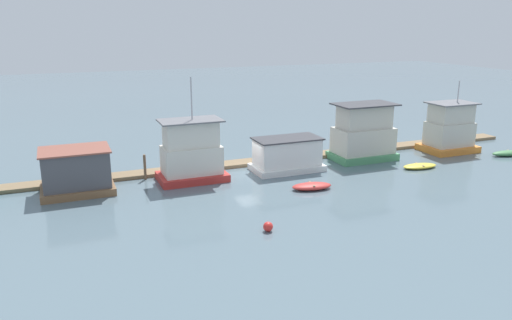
# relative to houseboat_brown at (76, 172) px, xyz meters

# --- Properties ---
(ground_plane) EXTENTS (200.00, 200.00, 0.00)m
(ground_plane) POSITION_rel_houseboat_brown_xyz_m (14.14, -0.20, -1.65)
(ground_plane) COLOR slate
(dock_walkway) EXTENTS (59.60, 1.82, 0.30)m
(dock_walkway) POSITION_rel_houseboat_brown_xyz_m (14.14, 2.49, -1.50)
(dock_walkway) COLOR #846B4C
(dock_walkway) RESTS_ON ground_plane
(houseboat_brown) EXTENTS (5.29, 3.99, 3.40)m
(houseboat_brown) POSITION_rel_houseboat_brown_xyz_m (0.00, 0.00, 0.00)
(houseboat_brown) COLOR brown
(houseboat_brown) RESTS_ON ground_plane
(houseboat_red) EXTENTS (5.49, 3.46, 8.42)m
(houseboat_red) POSITION_rel_houseboat_brown_xyz_m (8.88, -0.27, 0.59)
(houseboat_red) COLOR red
(houseboat_red) RESTS_ON ground_plane
(houseboat_white) EXTENTS (6.11, 3.42, 2.89)m
(houseboat_white) POSITION_rel_houseboat_brown_xyz_m (17.31, -0.60, -0.27)
(houseboat_white) COLOR white
(houseboat_white) RESTS_ON ground_plane
(houseboat_green) EXTENTS (5.89, 3.64, 5.28)m
(houseboat_green) POSITION_rel_houseboat_brown_xyz_m (25.51, 0.09, 0.72)
(houseboat_green) COLOR #4C9360
(houseboat_green) RESTS_ON ground_plane
(houseboat_orange) EXTENTS (5.11, 3.76, 7.04)m
(houseboat_orange) POSITION_rel_houseboat_brown_xyz_m (35.19, -0.55, 0.55)
(houseboat_orange) COLOR orange
(houseboat_orange) RESTS_ON ground_plane
(dinghy_red) EXTENTS (3.32, 1.89, 0.52)m
(dinghy_red) POSITION_rel_houseboat_brown_xyz_m (16.85, -6.05, -1.39)
(dinghy_red) COLOR red
(dinghy_red) RESTS_ON ground_plane
(dinghy_yellow) EXTENTS (3.34, 1.65, 0.39)m
(dinghy_yellow) POSITION_rel_houseboat_brown_xyz_m (28.51, -4.47, -1.45)
(dinghy_yellow) COLOR yellow
(dinghy_yellow) RESTS_ON ground_plane
(dinghy_green) EXTENTS (3.96, 1.88, 0.53)m
(dinghy_green) POSITION_rel_houseboat_brown_xyz_m (39.51, -4.29, -1.38)
(dinghy_green) COLOR #47844C
(dinghy_green) RESTS_ON ground_plane
(mooring_post_far_left) EXTENTS (0.25, 0.25, 1.80)m
(mooring_post_far_left) POSITION_rel_houseboat_brown_xyz_m (10.00, 1.33, -0.74)
(mooring_post_far_left) COLOR brown
(mooring_post_far_left) RESTS_ON ground_plane
(mooring_post_near_right) EXTENTS (0.22, 0.22, 2.10)m
(mooring_post_near_right) POSITION_rel_houseboat_brown_xyz_m (5.33, 1.33, -0.59)
(mooring_post_near_right) COLOR brown
(mooring_post_near_right) RESTS_ON ground_plane
(buoy_red) EXTENTS (0.62, 0.62, 0.62)m
(buoy_red) POSITION_rel_houseboat_brown_xyz_m (10.52, -12.18, -1.34)
(buoy_red) COLOR red
(buoy_red) RESTS_ON ground_plane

